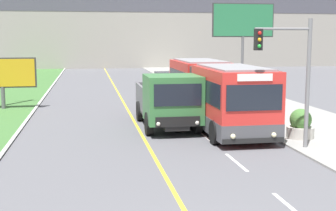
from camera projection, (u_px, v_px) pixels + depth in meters
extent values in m
cube|color=silver|center=(292.00, 208.00, 11.99)|extent=(0.12, 2.40, 0.01)
cube|color=silver|center=(236.00, 162.00, 16.48)|extent=(0.12, 2.40, 0.01)
cube|color=silver|center=(204.00, 135.00, 20.97)|extent=(0.12, 2.40, 0.01)
cube|color=silver|center=(184.00, 118.00, 25.46)|extent=(0.12, 2.40, 0.01)
cube|color=silver|center=(169.00, 106.00, 29.94)|extent=(0.12, 2.40, 0.01)
cube|color=silver|center=(159.00, 97.00, 34.43)|extent=(0.12, 2.40, 0.01)
cube|color=silver|center=(150.00, 91.00, 38.92)|extent=(0.12, 2.40, 0.01)
cube|color=silver|center=(144.00, 85.00, 43.41)|extent=(0.12, 2.40, 0.01)
cube|color=red|center=(233.00, 99.00, 20.66)|extent=(2.56, 5.38, 2.75)
cube|color=#4C4C51|center=(232.00, 122.00, 20.81)|extent=(2.58, 5.40, 0.70)
cube|color=black|center=(233.00, 90.00, 20.61)|extent=(2.58, 4.95, 0.96)
cube|color=gray|center=(233.00, 67.00, 20.46)|extent=(2.18, 4.84, 0.08)
cube|color=red|center=(200.00, 85.00, 26.79)|extent=(2.56, 5.38, 2.75)
cube|color=#4C4C51|center=(199.00, 103.00, 26.94)|extent=(2.58, 5.40, 0.70)
cube|color=black|center=(200.00, 78.00, 26.73)|extent=(2.58, 4.95, 0.96)
cube|color=gray|center=(200.00, 61.00, 26.59)|extent=(2.18, 4.84, 0.08)
cube|color=#474747|center=(214.00, 91.00, 23.73)|extent=(2.36, 0.90, 2.53)
cube|color=black|center=(254.00, 98.00, 17.96)|extent=(2.25, 0.04, 1.01)
cube|color=black|center=(253.00, 141.00, 18.19)|extent=(2.51, 0.06, 0.20)
sphere|color=#F4EAB2|center=(233.00, 136.00, 18.02)|extent=(0.20, 0.20, 0.20)
sphere|color=#F4EAB2|center=(274.00, 135.00, 18.29)|extent=(0.20, 0.20, 0.20)
cube|color=white|center=(255.00, 77.00, 17.85)|extent=(1.41, 0.04, 0.28)
cylinder|color=black|center=(215.00, 132.00, 19.16)|extent=(0.28, 1.00, 1.00)
cylinder|color=black|center=(271.00, 131.00, 19.56)|extent=(0.28, 1.00, 1.00)
cylinder|color=black|center=(197.00, 119.00, 22.30)|extent=(0.28, 1.00, 1.00)
cylinder|color=black|center=(246.00, 118.00, 22.71)|extent=(0.28, 1.00, 1.00)
cylinder|color=black|center=(177.00, 104.00, 27.28)|extent=(0.28, 1.00, 1.00)
cylinder|color=black|center=(217.00, 103.00, 27.68)|extent=(0.28, 1.00, 1.00)
cube|color=black|center=(166.00, 117.00, 23.29)|extent=(1.10, 6.38, 0.20)
cube|color=#38753D|center=(172.00, 99.00, 21.28)|extent=(2.43, 2.59, 2.12)
cube|color=black|center=(178.00, 95.00, 19.95)|extent=(2.07, 0.04, 0.95)
cube|color=black|center=(178.00, 122.00, 20.10)|extent=(1.95, 0.06, 0.44)
sphere|color=silver|center=(158.00, 124.00, 19.96)|extent=(0.18, 0.18, 0.18)
sphere|color=silver|center=(197.00, 123.00, 20.25)|extent=(0.18, 0.18, 0.18)
cube|color=slate|center=(161.00, 109.00, 24.66)|extent=(2.31, 3.54, 0.12)
cube|color=slate|center=(140.00, 98.00, 24.39)|extent=(0.12, 3.54, 1.36)
cube|color=slate|center=(182.00, 97.00, 24.75)|extent=(0.12, 3.54, 1.36)
cube|color=slate|center=(167.00, 102.00, 22.90)|extent=(2.31, 0.12, 1.36)
cube|color=slate|center=(156.00, 94.00, 26.24)|extent=(2.31, 0.12, 1.36)
cube|color=slate|center=(167.00, 86.00, 22.79)|extent=(2.31, 0.12, 0.24)
cylinder|color=black|center=(149.00, 124.00, 20.99)|extent=(0.30, 1.04, 1.04)
cylinder|color=black|center=(197.00, 122.00, 21.37)|extent=(0.30, 1.04, 1.04)
cylinder|color=black|center=(140.00, 111.00, 24.65)|extent=(0.30, 1.04, 1.04)
cylinder|color=black|center=(181.00, 110.00, 25.03)|extent=(0.30, 1.04, 1.04)
cube|color=silver|center=(165.00, 83.00, 40.22)|extent=(1.80, 4.30, 0.61)
cube|color=black|center=(165.00, 76.00, 40.23)|extent=(1.53, 2.36, 0.65)
cylinder|color=black|center=(158.00, 87.00, 38.85)|extent=(0.18, 0.62, 0.62)
cylinder|color=black|center=(177.00, 87.00, 39.12)|extent=(0.18, 0.62, 0.62)
cylinder|color=black|center=(154.00, 84.00, 41.36)|extent=(0.18, 0.62, 0.62)
cylinder|color=black|center=(172.00, 84.00, 41.64)|extent=(0.18, 0.62, 0.62)
cylinder|color=slate|center=(308.00, 85.00, 18.07)|extent=(0.16, 0.16, 5.08)
cylinder|color=slate|center=(283.00, 29.00, 17.58)|extent=(2.20, 0.10, 0.10)
cube|color=black|center=(258.00, 40.00, 17.48)|extent=(0.28, 0.24, 0.80)
sphere|color=red|center=(260.00, 33.00, 17.32)|extent=(0.14, 0.14, 0.14)
sphere|color=orange|center=(260.00, 40.00, 17.35)|extent=(0.14, 0.14, 0.14)
sphere|color=green|center=(259.00, 46.00, 17.39)|extent=(0.14, 0.14, 0.14)
cylinder|color=#59595B|center=(242.00, 62.00, 40.74)|extent=(0.24, 0.24, 4.51)
cube|color=#333333|center=(243.00, 20.00, 40.22)|extent=(5.45, 0.20, 2.87)
cube|color=#287547|center=(244.00, 20.00, 40.12)|extent=(5.29, 0.02, 2.71)
cylinder|color=#59595B|center=(3.00, 98.00, 28.72)|extent=(0.24, 0.24, 1.40)
cube|color=#333333|center=(2.00, 73.00, 28.50)|extent=(4.08, 0.20, 1.84)
cube|color=gold|center=(2.00, 73.00, 28.40)|extent=(3.92, 0.02, 1.68)
cylinder|color=#B7B2A8|center=(300.00, 132.00, 20.11)|extent=(1.16, 1.16, 0.48)
sphere|color=#477A38|center=(301.00, 119.00, 20.03)|extent=(0.93, 0.93, 0.93)
cylinder|color=#B7B2A8|center=(260.00, 117.00, 24.11)|extent=(1.20, 1.20, 0.49)
sphere|color=#477A38|center=(260.00, 106.00, 24.03)|extent=(0.96, 0.96, 0.96)
cylinder|color=#B7B2A8|center=(238.00, 105.00, 28.18)|extent=(1.19, 1.19, 0.52)
sphere|color=#477A38|center=(238.00, 95.00, 28.10)|extent=(0.95, 0.95, 0.95)
cylinder|color=#B7B2A8|center=(219.00, 97.00, 32.22)|extent=(1.23, 1.23, 0.47)
sphere|color=#477A38|center=(219.00, 89.00, 32.14)|extent=(0.99, 0.99, 0.99)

